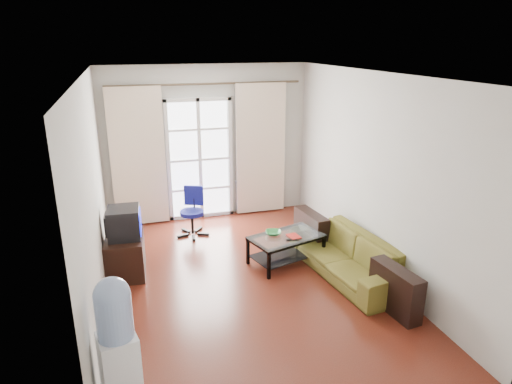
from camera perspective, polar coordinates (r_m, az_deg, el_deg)
The scene contains 20 objects.
floor at distance 6.21m, azimuth -1.16°, elevation -11.24°, with size 5.20×5.20×0.00m, color maroon.
ceiling at distance 5.40m, azimuth -1.35°, elevation 14.48°, with size 5.20×5.20×0.00m, color white.
wall_back at distance 8.11m, azimuth -6.13°, elevation 6.09°, with size 3.60×0.02×2.70m, color beige.
wall_front at distance 3.43m, azimuth 10.58°, elevation -12.13°, with size 3.60×0.02×2.70m, color beige.
wall_left at distance 5.49m, azimuth -19.67°, elevation -0.96°, with size 0.02×5.20×2.70m, color beige.
wall_right at distance 6.35m, azimuth 14.62°, elevation 2.10°, with size 0.02×5.20×2.70m, color beige.
french_door at distance 8.10m, azimuth -7.03°, elevation 4.03°, with size 1.16×0.06×2.15m.
curtain_rod at distance 7.86m, azimuth -6.25°, elevation 13.29°, with size 0.04×0.04×3.30m, color #4C3F2D.
curtain_left at distance 7.91m, azimuth -14.52°, elevation 4.16°, with size 0.90×0.07×2.35m, color beige.
curtain_right at distance 8.25m, azimuth 0.58°, elevation 5.34°, with size 0.90×0.07×2.35m, color beige.
radiator at distance 8.47m, azimuth -0.45°, elevation -0.44°, with size 0.64×0.12×0.64m, color #98989A.
sofa at distance 6.40m, azimuth 11.35°, elevation -7.79°, with size 1.00×2.03×0.57m, color brown.
coffee_table at distance 6.62m, azimuth 3.78°, elevation -6.68°, with size 1.15×0.86×0.42m.
bowl at distance 6.57m, azimuth 2.17°, elevation -5.13°, with size 0.28×0.28×0.06m, color green.
book at distance 6.49m, azimuth 4.14°, elevation -5.68°, with size 0.18×0.23×0.02m, color maroon.
remote at distance 6.42m, azimuth 4.48°, elevation -5.96°, with size 0.16×0.04×0.02m, color black.
tv_stand at distance 6.56m, azimuth -15.97°, elevation -7.59°, with size 0.50×0.74×0.55m, color black.
crt_tv at distance 6.37m, azimuth -16.32°, elevation -3.72°, with size 0.48×0.47×0.41m.
task_chair at distance 7.61m, azimuth -7.92°, elevation -3.62°, with size 0.72×0.72×0.80m.
water_cooler at distance 3.94m, azimuth -16.81°, elevation -18.87°, with size 0.34×0.34×1.41m.
Camera 1 is at (-1.41, -5.20, 3.08)m, focal length 32.00 mm.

